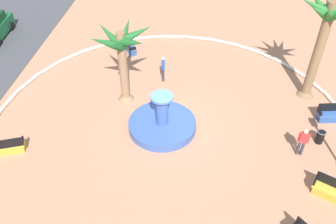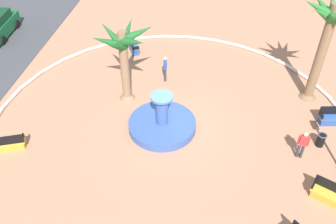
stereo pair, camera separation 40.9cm
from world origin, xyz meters
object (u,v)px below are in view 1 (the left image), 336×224
Objects in this scene: person_cyclist_photo at (163,67)px; palm_tree_by_curb at (122,51)px; person_cyclist_helmet at (303,141)px; palm_tree_near_fountain at (326,27)px; bench_southeast at (130,47)px; fountain at (162,124)px; bench_west at (331,192)px; trash_bin at (320,137)px; bench_north at (332,115)px; bench_east at (8,147)px.

palm_tree_by_curb is at bearing 137.84° from person_cyclist_photo.
palm_tree_by_curb is at bearing 70.39° from person_cyclist_helmet.
bench_southeast is at bearing 71.84° from palm_tree_near_fountain.
bench_west is (-3.51, -7.80, 0.04)m from fountain.
bench_southeast is at bearing 40.82° from person_cyclist_photo.
palm_tree_near_fountain is 3.58× the size of person_cyclist_photo.
fountain is 2.18× the size of person_cyclist_helmet.
trash_bin is at bearing -90.79° from fountain.
fountain is at bearing 115.55° from palm_tree_near_fountain.
person_cyclist_helmet is at bearing -130.32° from bench_southeast.
palm_tree_by_curb is 11.74m from bench_north.
bench_west and bench_southeast have the same top height.
fountain is 2.12× the size of bench_east.
palm_tree_near_fountain is 9.17m from person_cyclist_photo.
fountain is 2.15× the size of bench_west.
bench_east is at bearing 134.60° from palm_tree_by_curb.
palm_tree_near_fountain is 4.68m from bench_north.
fountain is at bearing 100.71° from bench_north.
person_cyclist_helmet is (-2.76, 2.11, 0.56)m from bench_north.
bench_east is (-2.57, 7.26, 0.04)m from fountain.
palm_tree_near_fountain is 3.62× the size of bench_north.
person_cyclist_helmet is (-4.88, 1.12, -3.49)m from palm_tree_near_fountain.
palm_tree_by_curb is at bearing -45.40° from bench_east.
person_cyclist_helmet reaches higher than bench_southeast.
palm_tree_by_curb reaches higher than fountain.
bench_west is (-7.33, 0.19, -4.05)m from palm_tree_near_fountain.
bench_north is 1.00× the size of bench_southeast.
bench_north reaches higher than trash_bin.
fountain reaches higher than bench_west.
fountain is 2.11× the size of person_cyclist_photo.
bench_southeast is at bearing 64.58° from bench_north.
fountain is 4.85× the size of trash_bin.
palm_tree_by_curb reaches higher than trash_bin.
bench_east is at bearing 104.73° from bench_north.
person_cyclist_photo is (2.63, 9.47, 0.59)m from bench_north.
bench_west is 5.34m from bench_north.
palm_tree_near_fountain reaches higher than bench_west.
person_cyclist_photo reaches higher than trash_bin.
person_cyclist_helmet reaches higher than bench_north.
person_cyclist_photo is (5.40, 7.35, 0.03)m from person_cyclist_helmet.
bench_east is at bearing 96.09° from person_cyclist_helmet.
trash_bin is 0.43× the size of person_cyclist_photo.
bench_east is 15.45m from trash_bin.
person_cyclist_photo is (2.10, -1.90, -2.28)m from palm_tree_by_curb.
bench_east is (-4.80, 4.87, -2.88)m from palm_tree_by_curb.
bench_west is 1.00× the size of bench_north.
fountain is 7.70m from bench_east.
palm_tree_near_fountain is 3.69× the size of person_cyclist_helmet.
person_cyclist_photo is (0.51, 8.48, -3.45)m from palm_tree_near_fountain.
bench_west is at bearing -93.57° from bench_east.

